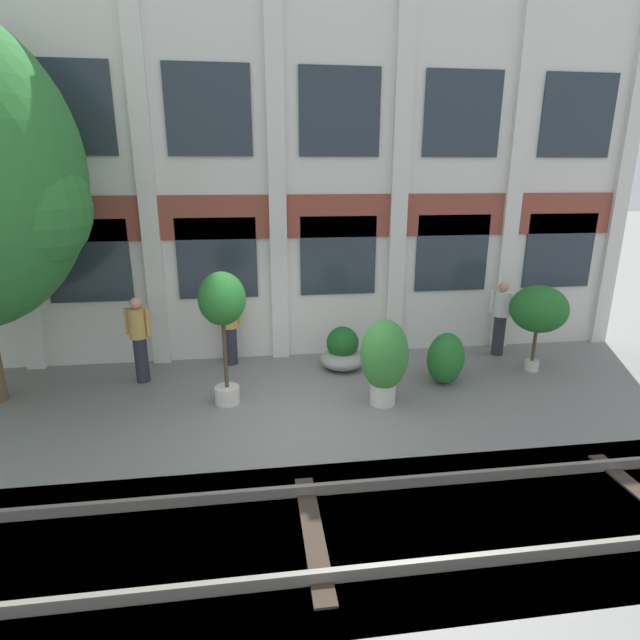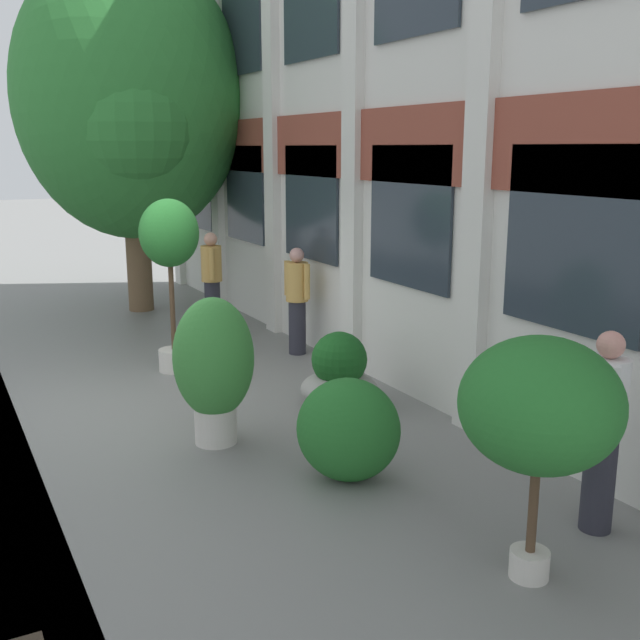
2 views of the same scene
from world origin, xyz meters
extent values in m
plane|color=slate|center=(0.00, 0.00, 0.00)|extent=(80.00, 80.00, 0.00)
cube|color=silver|center=(0.00, 3.17, 4.23)|extent=(15.53, 0.50, 8.46)
cube|color=brown|center=(0.00, 2.90, 3.10)|extent=(15.53, 0.06, 0.90)
cube|color=silver|center=(-7.77, 2.86, 4.23)|extent=(0.36, 0.16, 8.46)
cube|color=silver|center=(-5.18, 2.86, 4.23)|extent=(0.36, 0.16, 8.46)
cube|color=silver|center=(-2.59, 2.86, 4.23)|extent=(0.36, 0.16, 8.46)
cube|color=silver|center=(0.00, 2.86, 4.23)|extent=(0.36, 0.16, 8.46)
cube|color=silver|center=(2.59, 2.86, 4.23)|extent=(0.36, 0.16, 8.46)
cube|color=#28333D|center=(-6.47, 2.89, 2.25)|extent=(1.66, 0.04, 1.70)
cube|color=#28333D|center=(-3.88, 2.89, 2.25)|extent=(1.66, 0.04, 1.70)
cube|color=#28333D|center=(-1.29, 2.89, 2.25)|extent=(1.66, 0.04, 1.70)
cube|color=#28333D|center=(1.29, 2.89, 2.25)|extent=(1.66, 0.04, 1.70)
cube|color=#28333D|center=(3.88, 2.89, 2.25)|extent=(1.66, 0.04, 1.70)
cube|color=#28333D|center=(-6.47, 2.89, 5.15)|extent=(1.66, 0.04, 1.70)
cube|color=#28333D|center=(-3.88, 2.89, 5.15)|extent=(1.66, 0.04, 1.70)
cylinder|color=brown|center=(-5.33, 1.28, 1.28)|extent=(0.47, 0.47, 2.56)
ellipsoid|color=#2D7A33|center=(-5.33, 1.28, 3.98)|extent=(4.14, 4.14, 5.17)
sphere|color=#2D7A33|center=(-6.37, 1.48, 3.46)|extent=(2.28, 2.28, 2.28)
sphere|color=#2D7A33|center=(-4.30, 1.08, 3.46)|extent=(2.28, 2.28, 2.28)
ellipsoid|color=gray|center=(1.24, 1.96, 0.20)|extent=(0.94, 0.94, 0.41)
sphere|color=#19561E|center=(1.24, 1.96, 0.57)|extent=(0.68, 0.68, 0.68)
cylinder|color=beige|center=(-1.10, 0.63, 0.16)|extent=(0.44, 0.44, 0.31)
cylinder|color=#4C3826|center=(-1.10, 0.63, 1.03)|extent=(0.07, 0.07, 1.44)
ellipsoid|color=#236B28|center=(-1.10, 0.63, 1.94)|extent=(0.81, 0.81, 0.92)
cylinder|color=beige|center=(1.67, 0.22, 0.20)|extent=(0.45, 0.45, 0.39)
ellipsoid|color=#388438|center=(1.67, 0.22, 0.94)|extent=(0.85, 0.85, 1.28)
cylinder|color=beige|center=(5.17, 1.34, 0.11)|extent=(0.29, 0.29, 0.21)
cylinder|color=#4C3826|center=(5.17, 1.34, 0.68)|extent=(0.07, 0.07, 0.93)
ellipsoid|color=#236B28|center=(5.17, 1.34, 1.33)|extent=(1.14, 1.14, 0.96)
cylinder|color=#282833|center=(-1.09, 2.55, 0.41)|extent=(0.26, 0.26, 0.82)
cylinder|color=tan|center=(-1.09, 2.55, 1.11)|extent=(0.34, 0.34, 0.58)
sphere|color=tan|center=(-1.09, 2.55, 1.51)|extent=(0.22, 0.22, 0.22)
cylinder|color=tan|center=(-1.30, 2.49, 1.14)|extent=(0.09, 0.09, 0.52)
cylinder|color=tan|center=(-0.87, 2.61, 1.14)|extent=(0.09, 0.09, 0.52)
cylinder|color=#282833|center=(-2.80, 1.83, 0.46)|extent=(0.26, 0.26, 0.91)
cylinder|color=tan|center=(-2.80, 1.83, 1.21)|extent=(0.34, 0.34, 0.58)
sphere|color=tan|center=(-2.80, 1.83, 1.61)|extent=(0.22, 0.22, 0.22)
cylinder|color=tan|center=(-3.01, 1.89, 1.24)|extent=(0.09, 0.09, 0.53)
cylinder|color=tan|center=(-2.59, 1.76, 1.24)|extent=(0.09, 0.09, 0.53)
cylinder|color=#282833|center=(4.90, 2.32, 0.46)|extent=(0.26, 0.26, 0.91)
cylinder|color=silver|center=(4.90, 2.32, 1.19)|extent=(0.34, 0.34, 0.55)
sphere|color=tan|center=(4.90, 2.32, 1.57)|extent=(0.22, 0.22, 0.22)
cylinder|color=silver|center=(4.72, 2.46, 1.21)|extent=(0.09, 0.09, 0.50)
cylinder|color=silver|center=(5.07, 2.19, 1.21)|extent=(0.09, 0.09, 0.50)
ellipsoid|color=#236B28|center=(3.13, 1.00, 0.50)|extent=(1.14, 1.20, 1.00)
camera|label=1|loc=(-0.55, -7.73, 4.02)|focal=28.00mm
camera|label=2|loc=(8.79, -2.32, 3.07)|focal=42.00mm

